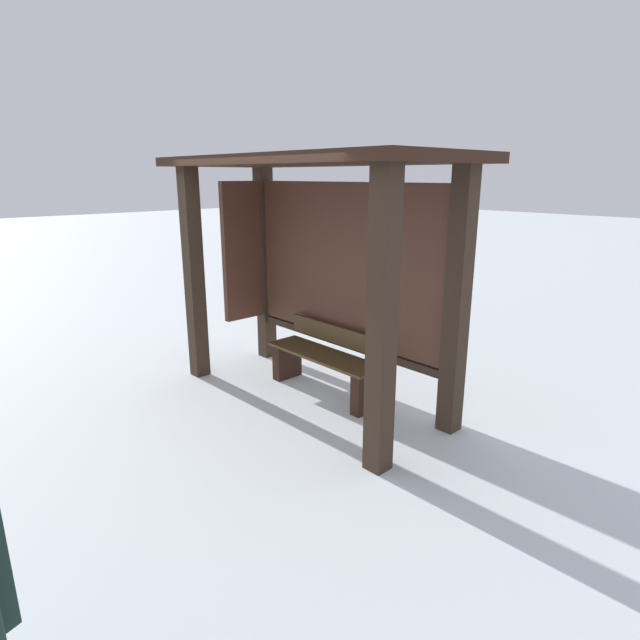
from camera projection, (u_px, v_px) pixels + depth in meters
name	position (u px, v px, depth m)	size (l,w,h in m)	color
ground_plane	(309.00, 398.00, 5.66)	(60.00, 60.00, 0.00)	silver
bus_shelter	(315.00, 232.00, 5.35)	(3.35, 1.51, 2.53)	#35271C
bench_left_inside	(326.00, 362.00, 5.72)	(1.48, 0.42, 0.74)	#4F3B20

